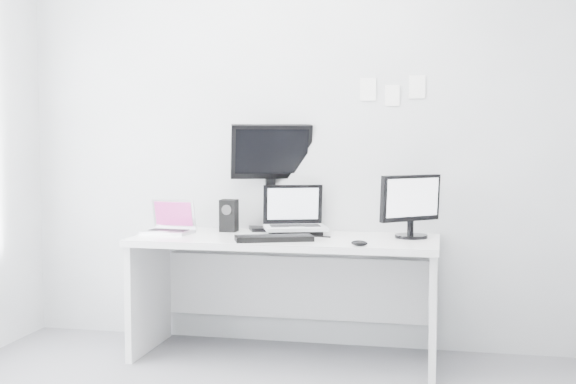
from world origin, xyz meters
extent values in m
plane|color=silver|center=(0.00, 1.60, 1.35)|extent=(3.60, 0.00, 3.60)
cube|color=white|center=(0.00, 1.25, 0.36)|extent=(1.80, 0.70, 0.73)
cube|color=silver|center=(-0.75, 1.27, 0.84)|extent=(0.31, 0.25, 0.22)
cube|color=black|center=(-0.40, 1.44, 0.83)|extent=(0.13, 0.13, 0.20)
cube|color=silver|center=(0.04, 1.38, 0.88)|extent=(0.44, 0.39, 0.31)
cube|color=black|center=(-0.16, 1.56, 1.08)|extent=(0.54, 0.36, 0.70)
cube|color=black|center=(0.73, 1.36, 0.92)|extent=(0.44, 0.43, 0.39)
cube|color=black|center=(-0.03, 1.07, 0.74)|extent=(0.47, 0.30, 0.03)
ellipsoid|color=black|center=(0.47, 0.96, 0.75)|extent=(0.11, 0.09, 0.03)
cube|color=white|center=(0.45, 1.59, 1.62)|extent=(0.10, 0.00, 0.14)
cube|color=white|center=(0.60, 1.59, 1.58)|extent=(0.09, 0.00, 0.13)
cube|color=white|center=(0.75, 1.59, 1.63)|extent=(0.10, 0.00, 0.14)
camera|label=1|loc=(0.91, -3.01, 1.30)|focal=46.04mm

